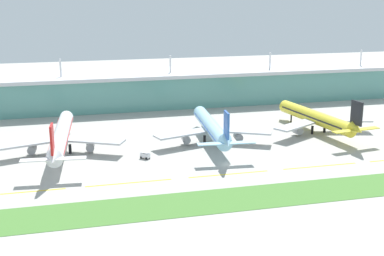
{
  "coord_description": "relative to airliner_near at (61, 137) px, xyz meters",
  "views": [
    {
      "loc": [
        -56.47,
        -169.4,
        60.69
      ],
      "look_at": [
        -6.49,
        27.69,
        7.0
      ],
      "focal_mm": 49.16,
      "sensor_mm": 36.0,
      "label": 1
    }
  ],
  "objects": [
    {
      "name": "ground_plane",
      "position": [
        57.57,
        -29.57,
        -6.46
      ],
      "size": [
        600.0,
        600.0,
        0.0
      ],
      "primitive_type": "plane",
      "color": "#A8A59E"
    },
    {
      "name": "terminal_building",
      "position": [
        57.57,
        75.57,
        2.92
      ],
      "size": [
        288.0,
        34.0,
        27.34
      ],
      "color": "#5B9E93",
      "rests_on": "ground"
    },
    {
      "name": "airliner_near",
      "position": [
        0.0,
        0.0,
        0.0
      ],
      "size": [
        48.62,
        70.94,
        18.9
      ],
      "color": "white",
      "rests_on": "ground"
    },
    {
      "name": "airliner_middle",
      "position": [
        59.58,
        -0.95,
        -0.01
      ],
      "size": [
        48.63,
        61.85,
        18.9
      ],
      "color": "#9ED1EA",
      "rests_on": "ground"
    },
    {
      "name": "airliner_far",
      "position": [
        108.58,
        3.02,
        -0.01
      ],
      "size": [
        48.3,
        59.82,
        18.9
      ],
      "color": "yellow",
      "rests_on": "ground"
    },
    {
      "name": "taxiway_stripe_west",
      "position": [
        -13.43,
        -38.92,
        -6.44
      ],
      "size": [
        28.0,
        0.7,
        0.04
      ],
      "primitive_type": "cube",
      "color": "yellow",
      "rests_on": "ground"
    },
    {
      "name": "taxiway_stripe_mid_west",
      "position": [
        20.57,
        -38.92,
        -6.44
      ],
      "size": [
        28.0,
        0.7,
        0.04
      ],
      "primitive_type": "cube",
      "color": "yellow",
      "rests_on": "ground"
    },
    {
      "name": "taxiway_stripe_centre",
      "position": [
        54.57,
        -38.92,
        -6.44
      ],
      "size": [
        28.0,
        0.7,
        0.04
      ],
      "primitive_type": "cube",
      "color": "yellow",
      "rests_on": "ground"
    },
    {
      "name": "taxiway_stripe_mid_east",
      "position": [
        88.57,
        -38.92,
        -6.44
      ],
      "size": [
        28.0,
        0.7,
        0.04
      ],
      "primitive_type": "cube",
      "color": "yellow",
      "rests_on": "ground"
    },
    {
      "name": "grass_verge",
      "position": [
        57.57,
        -60.25,
        -6.41
      ],
      "size": [
        300.0,
        18.0,
        0.1
      ],
      "primitive_type": "cube",
      "color": "#477A33",
      "rests_on": "ground"
    },
    {
      "name": "baggage_cart",
      "position": [
        29.82,
        -14.96,
        -5.19
      ],
      "size": [
        3.8,
        3.83,
        2.48
      ],
      "color": "silver",
      "rests_on": "ground"
    }
  ]
}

